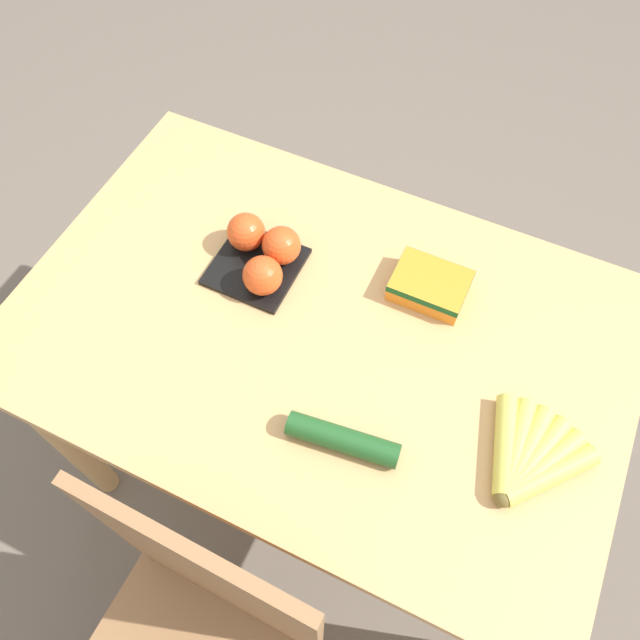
# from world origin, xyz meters

# --- Properties ---
(ground_plane) EXTENTS (12.00, 12.00, 0.00)m
(ground_plane) POSITION_xyz_m (0.00, 0.00, 0.00)
(ground_plane) COLOR #665B51
(dining_table) EXTENTS (1.17, 0.78, 0.77)m
(dining_table) POSITION_xyz_m (0.00, 0.00, 0.65)
(dining_table) COLOR tan
(dining_table) RESTS_ON ground_plane
(banana_bunch) EXTENTS (0.19, 0.19, 0.04)m
(banana_bunch) POSITION_xyz_m (-0.43, 0.09, 0.79)
(banana_bunch) COLOR brown
(banana_bunch) RESTS_ON dining_table
(tomato_pack) EXTENTS (0.17, 0.17, 0.09)m
(tomato_pack) POSITION_xyz_m (0.17, -0.08, 0.81)
(tomato_pack) COLOR black
(tomato_pack) RESTS_ON dining_table
(carrot_bag) EXTENTS (0.14, 0.11, 0.05)m
(carrot_bag) POSITION_xyz_m (-0.16, -0.17, 0.80)
(carrot_bag) COLOR orange
(carrot_bag) RESTS_ON dining_table
(cucumber_near) EXTENTS (0.20, 0.07, 0.04)m
(cucumber_near) POSITION_xyz_m (-0.13, 0.19, 0.79)
(cucumber_near) COLOR #1E5123
(cucumber_near) RESTS_ON dining_table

